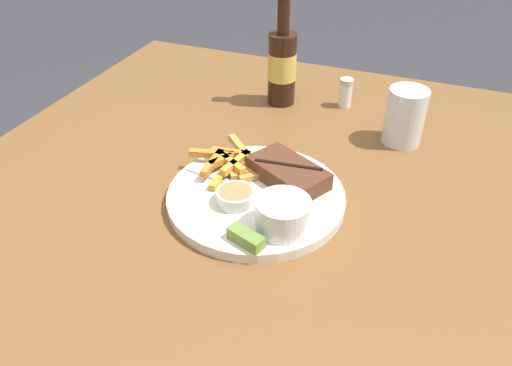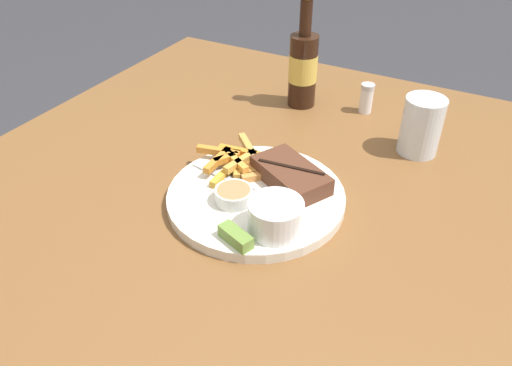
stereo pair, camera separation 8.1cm
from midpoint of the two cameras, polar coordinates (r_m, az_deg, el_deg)
dining_table at (r=0.89m, az=-2.63°, el=-6.40°), size 1.12×1.20×0.77m
dinner_plate at (r=0.83m, az=-2.80°, el=-1.72°), size 0.30×0.30×0.02m
steak_portion at (r=0.84m, az=0.94°, el=1.10°), size 0.16×0.13×0.03m
fries_pile at (r=0.88m, az=-5.44°, el=2.28°), size 0.16×0.15×0.02m
coleslaw_cup at (r=0.74m, az=-0.03°, el=-3.58°), size 0.08×0.08×0.05m
dipping_sauce_cup at (r=0.80m, az=-5.28°, el=-1.63°), size 0.06×0.06×0.02m
pickle_spear at (r=0.73m, az=-4.39°, el=-6.41°), size 0.06×0.04×0.02m
fork_utensil at (r=0.86m, az=-7.17°, el=0.46°), size 0.13×0.03×0.00m
beer_bottle at (r=1.11m, az=0.85°, el=13.36°), size 0.06×0.06×0.25m
drinking_glass at (r=1.00m, az=14.44°, el=7.31°), size 0.08×0.08×0.11m
salt_shaker at (r=1.13m, az=8.14°, el=10.14°), size 0.03×0.03×0.07m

